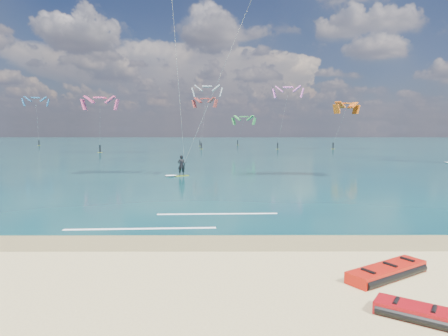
% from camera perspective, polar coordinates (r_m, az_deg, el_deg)
% --- Properties ---
extents(ground, '(320.00, 320.00, 0.00)m').
position_cam_1_polar(ground, '(52.51, -0.81, 0.72)').
color(ground, tan).
rests_on(ground, ground).
extents(wet_sand_strip, '(320.00, 2.40, 0.01)m').
position_cam_1_polar(wet_sand_strip, '(15.95, -2.22, -10.56)').
color(wet_sand_strip, brown).
rests_on(wet_sand_strip, ground).
extents(sea, '(320.00, 200.00, 0.04)m').
position_cam_1_polar(sea, '(116.40, -0.48, 3.39)').
color(sea, '#0A303B').
rests_on(sea, ground).
extents(packed_kite_left, '(3.23, 2.62, 0.40)m').
position_cam_1_polar(packed_kite_left, '(13.37, 22.22, -14.22)').
color(packed_kite_left, red).
rests_on(packed_kite_left, ground).
extents(packed_kite_mid, '(2.63, 2.23, 0.36)m').
position_cam_1_polar(packed_kite_mid, '(10.97, 27.09, -18.90)').
color(packed_kite_mid, '#A20B10').
rests_on(packed_kite_mid, ground).
extents(kitesurfer_main, '(10.77, 9.57, 19.24)m').
position_cam_1_polar(kitesurfer_main, '(33.87, -3.88, 14.71)').
color(kitesurfer_main, '#B2CE18').
rests_on(kitesurfer_main, sea).
extents(shoreline_foam, '(9.87, 3.63, 0.01)m').
position_cam_1_polar(shoreline_foam, '(19.42, -6.22, -7.52)').
color(shoreline_foam, white).
rests_on(shoreline_foam, ground).
extents(distant_kites, '(80.37, 38.22, 13.32)m').
position_cam_1_polar(distant_kites, '(90.73, -3.71, 6.40)').
color(distant_kites, green).
rests_on(distant_kites, ground).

